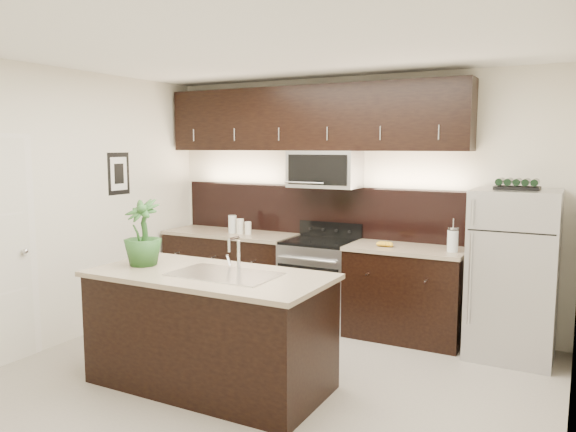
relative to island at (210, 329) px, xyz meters
The scene contains 12 objects.
ground 0.63m from the island, 28.52° to the left, with size 4.50×4.50×0.00m, color gray.
room_walls 1.26m from the island, 32.40° to the left, with size 4.52×4.02×2.71m.
counter_run 1.89m from the island, 92.83° to the left, with size 3.51×0.65×0.94m.
upper_fixtures 2.63m from the island, 91.89° to the left, with size 3.49×0.40×1.66m.
island is the anchor object (origin of this frame).
sink_faucet 0.51m from the island, ahead, with size 0.84×0.50×0.28m.
refrigerator 2.79m from the island, 41.22° to the left, with size 0.75×0.68×1.56m, color #B2B2B7.
wine_rack 2.99m from the island, 41.22° to the left, with size 0.39×0.24×0.09m.
plant 1.00m from the island, behind, with size 0.31×0.31×0.56m, color #244F1F.
canisters 2.12m from the island, 116.44° to the left, with size 0.31×0.10×0.21m.
french_press 2.46m from the island, 50.17° to the left, with size 0.11×0.11×0.31m.
bananas 2.05m from the island, 65.43° to the left, with size 0.18×0.14×0.05m, color gold.
Camera 1 is at (2.27, -3.79, 1.94)m, focal length 35.00 mm.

